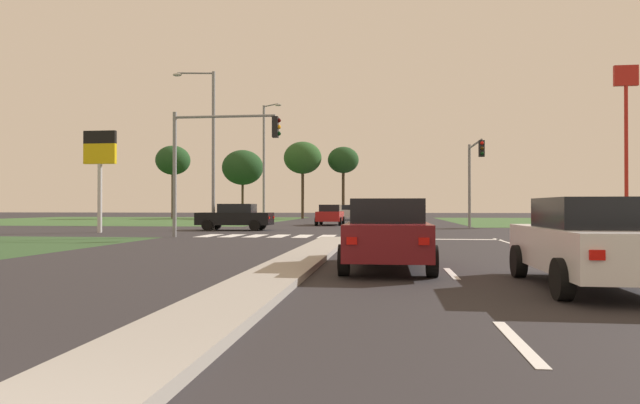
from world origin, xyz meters
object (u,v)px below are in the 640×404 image
Objects in this scene: fuel_price_totem at (100,158)px; treeline_second at (243,168)px; car_black_near at (235,217)px; traffic_signal_far_right at (474,168)px; treeline_fourth at (343,161)px; street_lamp_third at (265,158)px; street_lamp_second at (210,141)px; treeline_near at (173,161)px; car_white_fourth at (591,242)px; car_maroon_third at (387,233)px; pedestrian_at_median at (362,210)px; car_silver_fifth at (346,212)px; fastfood_pole_sign at (626,109)px; treeline_third at (303,158)px; car_red_second at (330,215)px; traffic_signal_near_left at (213,150)px.

treeline_second reaches higher than fuel_price_totem.
traffic_signal_far_right is at bearing -76.66° from car_black_near.
street_lamp_third is at bearing -103.08° from treeline_fourth.
street_lamp_second is 35.36m from treeline_second.
fuel_price_totem is 38.42m from treeline_second.
treeline_near is (-15.09, 32.54, 1.66)m from street_lamp_second.
fuel_price_totem is (-18.96, 18.72, 3.24)m from car_white_fourth.
car_maroon_third is 2.71× the size of pedestrian_at_median.
treeline_fourth reaches higher than car_silver_fifth.
fuel_price_totem reaches higher than car_maroon_third.
fastfood_pole_sign is at bearing 26.97° from fuel_price_totem.
pedestrian_at_median is 0.20× the size of treeline_second.
treeline_third reaches higher than car_black_near.
car_maroon_third is at bearing -73.09° from street_lamp_third.
traffic_signal_far_right is 0.56× the size of street_lamp_third.
traffic_signal_far_right is (5.43, 23.50, 3.05)m from car_maroon_third.
traffic_signal_far_right reaches higher than car_red_second.
street_lamp_second reaches higher than car_red_second.
treeline_third is (-9.94, 53.11, 6.38)m from car_maroon_third.
fastfood_pole_sign is (28.61, -0.14, 3.47)m from street_lamp_third.
street_lamp_third is (-5.82, -13.56, 4.69)m from car_silver_fifth.
pedestrian_at_median is (8.20, -1.56, -4.35)m from street_lamp_third.
treeline_near is (-16.56, 32.17, 6.15)m from car_black_near.
fuel_price_totem is at bearing 121.94° from car_black_near.
car_black_near is 15.18m from traffic_signal_far_right.
car_black_near is at bearing 13.87° from street_lamp_second.
treeline_near is at bearing -46.18° from car_red_second.
treeline_fourth is (4.70, 1.58, -0.21)m from treeline_third.
pedestrian_at_median is 0.19× the size of treeline_fourth.
car_maroon_third is 55.28m from treeline_fourth.
car_maroon_third is 0.46× the size of street_lamp_third.
treeline_second is at bearing 101.50° from street_lamp_second.
car_silver_fifth is 0.77× the size of traffic_signal_far_right.
street_lamp_second reaches higher than fuel_price_totem.
car_silver_fifth is at bearing 77.29° from street_lamp_second.
car_silver_fifth is at bearing 112.58° from traffic_signal_far_right.
traffic_signal_far_right reaches higher than car_black_near.
treeline_fourth reaches higher than car_white_fourth.
pedestrian_at_median is 0.19× the size of treeline_near.
treeline_second reaches higher than car_maroon_third.
fastfood_pole_sign is at bearing 67.42° from car_white_fourth.
fuel_price_totem is (-33.93, -17.26, -4.95)m from fastfood_pole_sign.
treeline_second is (-7.39, 20.89, 0.69)m from street_lamp_third.
traffic_signal_near_left is (-3.60, -34.80, 3.19)m from car_silver_fifth.
pedestrian_at_median is at bearing -69.39° from treeline_third.
traffic_signal_near_left is 8.03m from street_lamp_second.
fuel_price_totem is at bearing 139.86° from pedestrian_at_median.
car_silver_fifth is at bearing -9.88° from car_black_near.
car_maroon_third is 22.54m from fuel_price_totem.
car_black_near is 2.67× the size of pedestrian_at_median.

